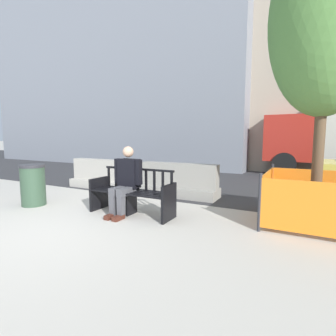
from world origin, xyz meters
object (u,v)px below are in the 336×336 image
at_px(street_tree, 327,19).
at_px(trash_bin, 33,185).
at_px(jersey_barrier_centre, 179,183).
at_px(jersey_barrier_left, 102,176).
at_px(seated_person, 126,179).
at_px(construction_fence, 315,198).
at_px(street_bench, 132,194).

distance_m(street_tree, trash_bin, 6.30).
height_order(jersey_barrier_centre, jersey_barrier_left, same).
xyz_separation_m(seated_person, construction_fence, (3.20, 1.01, -0.22)).
xyz_separation_m(street_bench, seated_person, (-0.09, -0.06, 0.29)).
height_order(jersey_barrier_left, construction_fence, construction_fence).
relative_size(seated_person, trash_bin, 1.46).
height_order(street_bench, jersey_barrier_centre, street_bench).
bearing_deg(street_bench, jersey_barrier_centre, 86.25).
height_order(street_tree, trash_bin, street_tree).
bearing_deg(jersey_barrier_centre, street_bench, -93.75).
relative_size(street_bench, construction_fence, 1.05).
bearing_deg(trash_bin, seated_person, 10.50).
distance_m(jersey_barrier_centre, construction_fence, 3.12).
distance_m(seated_person, jersey_barrier_left, 2.93).
relative_size(street_bench, jersey_barrier_centre, 0.84).
xyz_separation_m(street_bench, street_tree, (3.11, 0.95, 2.93)).
bearing_deg(street_bench, jersey_barrier_left, 143.22).
xyz_separation_m(seated_person, jersey_barrier_left, (-2.27, 1.82, -0.35)).
relative_size(street_tree, construction_fence, 3.03).
bearing_deg(jersey_barrier_left, street_tree, -8.43).
relative_size(jersey_barrier_centre, trash_bin, 2.25).
height_order(jersey_barrier_centre, trash_bin, trash_bin).
xyz_separation_m(jersey_barrier_centre, jersey_barrier_left, (-2.48, -0.07, 0.00)).
bearing_deg(construction_fence, street_tree, 180.00).
distance_m(seated_person, trash_bin, 2.27).
xyz_separation_m(jersey_barrier_left, construction_fence, (5.47, -0.81, 0.13)).
bearing_deg(street_bench, trash_bin, -168.54).
distance_m(street_bench, construction_fence, 3.25).
distance_m(construction_fence, trash_bin, 5.61).
relative_size(seated_person, jersey_barrier_centre, 0.65).
relative_size(street_bench, seated_person, 1.29).
xyz_separation_m(jersey_barrier_centre, construction_fence, (2.99, -0.88, 0.13)).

